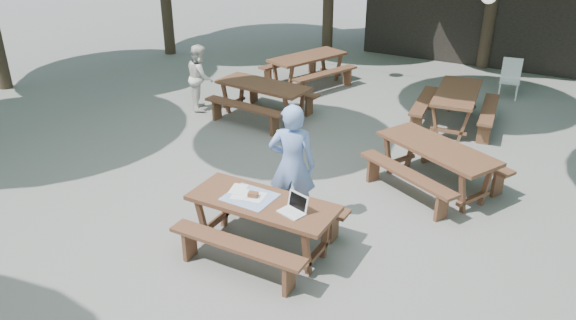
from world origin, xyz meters
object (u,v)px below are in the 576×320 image
at_px(main_picnic_table, 263,224).
at_px(picnic_table_nw, 263,100).
at_px(woman, 292,165).
at_px(plastic_chair, 509,87).
at_px(second_person, 200,77).

relative_size(main_picnic_table, picnic_table_nw, 0.97).
relative_size(main_picnic_table, woman, 1.09).
bearing_deg(plastic_chair, woman, -111.19).
bearing_deg(picnic_table_nw, second_person, -168.05).
bearing_deg(woman, plastic_chair, -125.14).
bearing_deg(main_picnic_table, plastic_chair, 76.98).
xyz_separation_m(main_picnic_table, picnic_table_nw, (-2.52, 4.21, 0.00)).
distance_m(picnic_table_nw, second_person, 1.54).
relative_size(picnic_table_nw, plastic_chair, 2.29).
xyz_separation_m(woman, plastic_chair, (1.87, 7.29, -0.66)).
bearing_deg(picnic_table_nw, woman, -48.12).
height_order(picnic_table_nw, woman, woman).
height_order(second_person, plastic_chair, second_person).
xyz_separation_m(main_picnic_table, second_person, (-4.02, 4.03, 0.33)).
bearing_deg(second_person, picnic_table_nw, -119.75).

